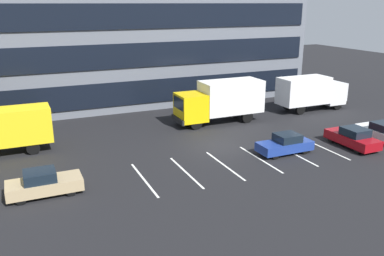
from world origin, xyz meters
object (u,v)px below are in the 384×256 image
Objects in this scene: box_truck_yellow at (221,100)px; sedan_navy at (285,144)px; box_truck_white at (311,91)px; sedan_white at (382,132)px; sedan_maroon at (353,138)px; sedan_tan at (44,183)px; box_truck_yellow_all at (2,129)px.

sedan_navy is at bearing -86.60° from box_truck_yellow.
sedan_white is (-1.10, -9.95, -1.22)m from box_truck_white.
box_truck_white is at bearing 1.37° from box_truck_yellow.
box_truck_yellow is 10.27m from box_truck_white.
sedan_maroon is 1.03× the size of sedan_tan.
sedan_maroon is at bearing -58.65° from box_truck_yellow.
box_truck_yellow_all is 1.70× the size of sedan_white.
box_truck_white is at bearing 43.34° from sedan_navy.
box_truck_yellow_all is 1.71× the size of sedan_tan.
box_truck_white is at bearing 2.28° from box_truck_yellow_all.
sedan_maroon is (-3.17, -0.15, 0.01)m from sedan_white.
box_truck_white is 1.78× the size of sedan_white.
box_truck_yellow is 2.01× the size of sedan_navy.
sedan_tan is (1.99, -8.07, -1.13)m from box_truck_yellow_all.
box_truck_yellow is at bearing 29.37° from sedan_tan.
sedan_maroon is at bearing -112.90° from box_truck_white.
sedan_navy is (0.53, -8.94, -1.42)m from box_truck_yellow.
box_truck_yellow_all is 0.87× the size of box_truck_yellow.
box_truck_yellow reaches higher than sedan_white.
sedan_tan is at bearing -160.64° from box_truck_white.
box_truck_white is at bearing 19.36° from sedan_tan.
sedan_white is 0.98× the size of sedan_maroon.
box_truck_yellow_all is 28.18m from box_truck_white.
sedan_maroon is (6.00, -9.85, -1.39)m from box_truck_yellow.
box_truck_yellow_all reaches higher than sedan_tan.
box_truck_white is 13.44m from sedan_navy.
box_truck_white is 1.75× the size of sedan_maroon.
box_truck_white is 11.03m from sedan_maroon.
sedan_navy is (-5.47, 0.91, -0.03)m from sedan_maroon.
box_truck_yellow reaches higher than box_truck_white.
box_truck_yellow_all is 1.75× the size of sedan_navy.
sedan_maroon is (23.89, -8.98, -1.12)m from box_truck_yellow_all.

